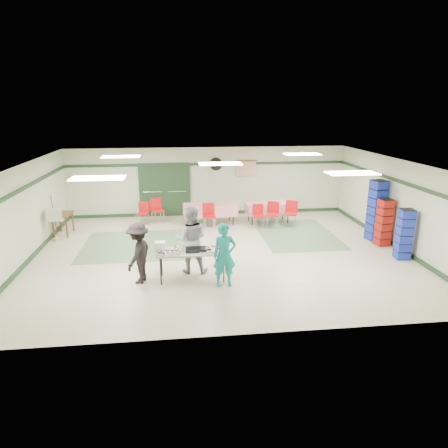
{
  "coord_description": "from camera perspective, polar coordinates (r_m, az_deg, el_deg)",
  "views": [
    {
      "loc": [
        -1.2,
        -11.2,
        4.25
      ],
      "look_at": [
        0.07,
        -0.3,
        0.99
      ],
      "focal_mm": 32.0,
      "sensor_mm": 36.0,
      "label": 1
    }
  ],
  "objects": [
    {
      "name": "door_frame",
      "position": [
        15.95,
        -8.44,
        4.79
      ],
      "size": [
        2.0,
        0.03,
        2.15
      ],
      "primitive_type": "cube",
      "color": "#1D351D",
      "rests_on": "floor"
    },
    {
      "name": "scroll_banner",
      "position": [
        16.05,
        3.14,
        7.92
      ],
      "size": [
        0.8,
        0.02,
        0.6
      ],
      "primitive_type": "cube",
      "color": "tan",
      "rests_on": "wall_back"
    },
    {
      "name": "wall_front",
      "position": [
        7.4,
        3.26,
        -6.56
      ],
      "size": [
        11.0,
        0.0,
        11.0
      ],
      "primitive_type": "plane",
      "rotation": [
        -1.57,
        0.0,
        0.0
      ],
      "color": "#B4BFA3",
      "rests_on": "floor"
    },
    {
      "name": "sheet_tray_left",
      "position": [
        9.89,
        -8.04,
        -4.22
      ],
      "size": [
        0.58,
        0.44,
        0.02
      ],
      "primitive_type": "cube",
      "rotation": [
        0.0,
        0.0,
        0.0
      ],
      "color": "silver",
      "rests_on": "serving_table"
    },
    {
      "name": "chair_b",
      "position": [
        14.48,
        4.92,
        1.53
      ],
      "size": [
        0.4,
        0.4,
        0.84
      ],
      "rotation": [
        0.0,
        0.0,
        0.02
      ],
      "color": "#BA0F0E",
      "rests_on": "floor"
    },
    {
      "name": "trim_right",
      "position": [
        13.22,
        23.89,
        5.55
      ],
      "size": [
        0.06,
        9.0,
        0.1
      ],
      "primitive_type": "cube",
      "rotation": [
        0.0,
        0.0,
        1.57
      ],
      "color": "#1D351D",
      "rests_on": "wall_back"
    },
    {
      "name": "crate_stack_blue_b",
      "position": [
        12.46,
        24.35,
        -1.34
      ],
      "size": [
        0.42,
        0.42,
        1.48
      ],
      "primitive_type": "cube",
      "rotation": [
        0.0,
        0.0,
        -0.12
      ],
      "color": "#1A2C9E",
      "rests_on": "floor"
    },
    {
      "name": "baking_pan",
      "position": [
        10.01,
        -4.06,
        -3.66
      ],
      "size": [
        0.51,
        0.32,
        0.08
      ],
      "primitive_type": "cube",
      "rotation": [
        0.0,
        0.0,
        0.0
      ],
      "color": "black",
      "rests_on": "serving_table"
    },
    {
      "name": "double_door_right",
      "position": [
        15.96,
        -6.71,
        4.86
      ],
      "size": [
        0.9,
        0.06,
        2.1
      ],
      "primitive_type": "cube",
      "color": "gray",
      "rests_on": "floor"
    },
    {
      "name": "office_printer",
      "position": [
        13.77,
        -23.09,
        1.21
      ],
      "size": [
        0.54,
        0.5,
        0.36
      ],
      "primitive_type": "cube",
      "rotation": [
        0.0,
        0.0,
        0.26
      ],
      "color": "#ADADA8",
      "rests_on": "printer_table"
    },
    {
      "name": "wall_back",
      "position": [
        16.01,
        -2.25,
        6.09
      ],
      "size": [
        11.0,
        0.0,
        11.0
      ],
      "primitive_type": "plane",
      "rotation": [
        1.57,
        0.0,
        0.0
      ],
      "color": "#B4BFA3",
      "rests_on": "floor"
    },
    {
      "name": "volunteer_grey",
      "position": [
        10.45,
        -4.75,
        -2.23
      ],
      "size": [
        0.94,
        0.77,
        1.79
      ],
      "primitive_type": "imported",
      "rotation": [
        0.0,
        0.0,
        3.03
      ],
      "color": "#949499",
      "rests_on": "floor"
    },
    {
      "name": "baseboard_left",
      "position": [
        12.7,
        -25.94,
        -4.47
      ],
      "size": [
        0.06,
        9.0,
        0.12
      ],
      "primitive_type": "cube",
      "rotation": [
        0.0,
        0.0,
        1.57
      ],
      "color": "#1D351D",
      "rests_on": "floor"
    },
    {
      "name": "double_door_left",
      "position": [
        15.99,
        -10.13,
        4.74
      ],
      "size": [
        0.9,
        0.06,
        2.1
      ],
      "primitive_type": "cube",
      "color": "gray",
      "rests_on": "floor"
    },
    {
      "name": "chair_loose_a",
      "position": [
        15.22,
        -9.6,
        2.32
      ],
      "size": [
        0.57,
        0.57,
        0.93
      ],
      "rotation": [
        0.0,
        0.0,
        0.4
      ],
      "color": "#BA0F0E",
      "rests_on": "floor"
    },
    {
      "name": "wall_fan",
      "position": [
        15.86,
        -1.17,
        8.56
      ],
      "size": [
        0.5,
        0.1,
        0.5
      ],
      "primitive_type": "cylinder",
      "rotation": [
        1.57,
        0.0,
        0.0
      ],
      "color": "black",
      "rests_on": "wall_back"
    },
    {
      "name": "sheet_tray_right",
      "position": [
        10.05,
        -1.81,
        -3.71
      ],
      "size": [
        0.62,
        0.47,
        0.02
      ],
      "primitive_type": "cube",
      "rotation": [
        0.0,
        0.0,
        0.0
      ],
      "color": "silver",
      "rests_on": "serving_table"
    },
    {
      "name": "broom",
      "position": [
        14.06,
        -23.08,
        0.9
      ],
      "size": [
        0.04,
        0.24,
        1.5
      ],
      "primitive_type": "cylinder",
      "rotation": [
        0.14,
        0.0,
        0.03
      ],
      "color": "brown",
      "rests_on": "floor"
    },
    {
      "name": "wall_left",
      "position": [
        12.34,
        -26.82,
        1.14
      ],
      "size": [
        0.0,
        9.0,
        9.0
      ],
      "primitive_type": "plane",
      "rotation": [
        1.57,
        0.0,
        1.57
      ],
      "color": "#B4BFA3",
      "rests_on": "floor"
    },
    {
      "name": "crate_stack_red",
      "position": [
        13.43,
        21.87,
        0.21
      ],
      "size": [
        0.42,
        0.42,
        1.5
      ],
      "primitive_type": "cube",
      "rotation": [
        0.0,
        0.0,
        0.1
      ],
      "color": "maroon",
      "rests_on": "floor"
    },
    {
      "name": "chair_c",
      "position": [
        14.75,
        9.56,
        1.89
      ],
      "size": [
        0.58,
        0.58,
        0.94
      ],
      "rotation": [
        0.0,
        0.0,
        -0.43
      ],
      "color": "#BA0F0E",
      "rests_on": "floor"
    },
    {
      "name": "dining_table_b",
      "position": [
        14.78,
        -2.0,
        2.11
      ],
      "size": [
        1.99,
        0.99,
        0.77
      ],
      "rotation": [
        0.0,
        0.0,
        0.07
      ],
      "color": "red",
      "rests_on": "floor"
    },
    {
      "name": "baseboard_right",
      "position": [
        13.69,
        22.93,
        -2.64
      ],
      "size": [
        0.06,
        9.0,
        0.12
      ],
      "primitive_type": "cube",
      "rotation": [
        0.0,
        0.0,
        1.57
      ],
      "color": "#1D351D",
      "rests_on": "floor"
    },
    {
      "name": "floor",
      "position": [
        12.04,
        -0.5,
        -4.13
      ],
      "size": [
        11.0,
        11.0,
        0.0
      ],
      "primitive_type": "plane",
      "color": "beige",
      "rests_on": "ground"
    },
    {
      "name": "green_patch_a",
      "position": [
        12.98,
        -12.03,
        -2.93
      ],
      "size": [
        3.5,
        3.0,
        0.01
      ],
      "primitive_type": "cube",
      "color": "#607F5D",
      "rests_on": "floor"
    },
    {
      "name": "green_patch_b",
      "position": [
        13.97,
        10.32,
        -1.43
      ],
      "size": [
        2.5,
        3.5,
        0.01
      ],
      "primitive_type": "cube",
      "color": "#607F5D",
      "rests_on": "floor"
    },
    {
      "name": "volunteer_dark",
      "position": [
        10.06,
        -12.11,
        -4.09
      ],
      "size": [
        0.87,
        1.12,
        1.54
      ],
      "primitive_type": "imported",
      "rotation": [
        0.0,
        0.0,
        -1.91
      ],
      "color": "black",
      "rests_on": "floor"
    },
    {
      "name": "baseboard_back",
      "position": [
        16.26,
        -2.19,
        1.6
      ],
      "size": [
        11.0,
        0.06,
        0.12
      ],
      "primitive_type": "cube",
      "color": "#1D351D",
      "rests_on": "floor"
    },
    {
      "name": "foam_box_stack",
      "position": [
        10.1,
        -9.13,
        -3.16
      ],
      "size": [
        0.26,
        0.24,
        0.24
      ],
      "primitive_type": "cube",
      "rotation": [
        0.0,
        0.0,
        0.0
      ],
      "color": "white",
      "rests_on": "serving_table"
    },
    {
      "name": "chair_a",
      "position": [
        14.59,
        7.0,
        1.78
      ],
      "size": [
        0.55,
        0.55,
        0.92
      ],
      "rotation": [
        0.0,
        0.0,
        -0.34
      ],
      "color": "#BA0F0E",
      "rests_on": "floor"
    },
    {
      "name": "printer_table",
      "position": [
        14.62,
        -22.09,
        0.99
      ],
      "size": [
        0.6,
        0.88,
        0.74
      ],
      "rotation": [
        0.0,
        0.0,
        -0.06
      ],
      "color": "brown",
      "rests_on": "floor"
    },
    {
      "name": "ceiling",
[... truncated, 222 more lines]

